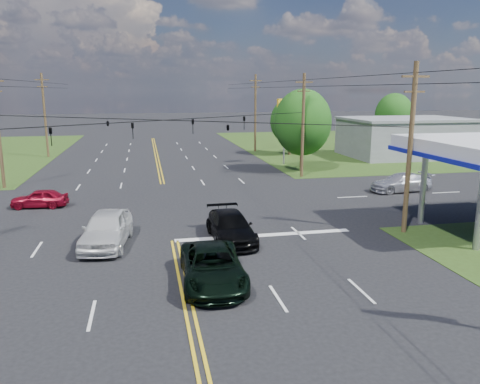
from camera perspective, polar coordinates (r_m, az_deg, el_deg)
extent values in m
plane|color=black|center=(33.32, -8.87, -1.70)|extent=(280.00, 280.00, 0.00)
cube|color=#293F14|center=(74.32, 17.93, 5.54)|extent=(46.00, 48.00, 0.03)
cube|color=silver|center=(26.38, 2.97, -5.32)|extent=(10.00, 0.50, 0.02)
cube|color=slate|center=(61.27, 19.43, 6.19)|extent=(14.00, 10.00, 4.40)
cylinder|color=#A5A5AA|center=(30.26, 21.44, 0.67)|extent=(0.36, 0.36, 4.65)
cylinder|color=#45361D|center=(27.58, 20.00, 4.84)|extent=(0.28, 0.28, 9.50)
cube|color=#45361D|center=(27.40, 20.62, 13.05)|extent=(1.60, 0.12, 0.12)
cube|color=#45361D|center=(27.39, 20.49, 11.38)|extent=(1.20, 0.10, 0.10)
cylinder|color=#45361D|center=(43.87, 7.68, 7.97)|extent=(0.28, 0.28, 9.50)
cube|color=#45361D|center=(43.75, 7.83, 13.13)|extent=(1.60, 0.12, 0.12)
cube|color=#45361D|center=(43.75, 7.80, 12.09)|extent=(1.20, 0.10, 0.10)
cylinder|color=#45361D|center=(61.52, -22.69, 8.59)|extent=(0.28, 0.28, 10.00)
cube|color=#45361D|center=(61.46, -23.02, 12.49)|extent=(1.60, 0.12, 0.12)
cube|color=#45361D|center=(61.45, -22.96, 11.74)|extent=(1.20, 0.10, 0.10)
cylinder|color=#45361D|center=(62.08, 1.88, 9.54)|extent=(0.28, 0.28, 10.00)
cube|color=#45361D|center=(62.02, 1.91, 13.42)|extent=(1.60, 0.12, 0.12)
cube|color=#45361D|center=(62.01, 1.91, 12.68)|extent=(1.20, 0.10, 0.10)
imported|color=black|center=(28.42, -22.06, 6.26)|extent=(0.17, 0.21, 1.05)
imported|color=black|center=(31.00, -12.94, 7.27)|extent=(0.17, 0.21, 1.05)
imported|color=black|center=(34.04, -5.76, 7.94)|extent=(0.17, 0.21, 1.05)
imported|color=black|center=(37.74, 0.51, 8.42)|extent=(0.17, 0.21, 1.05)
imported|color=black|center=(35.20, -15.82, 8.13)|extent=(1.24, 0.26, 0.50)
imported|color=black|center=(30.18, -1.49, 7.97)|extent=(1.24, 0.26, 0.50)
cylinder|color=black|center=(33.56, 14.19, 13.51)|extent=(0.04, 100.00, 0.04)
cylinder|color=black|center=(33.55, 14.14, 12.49)|extent=(0.04, 100.00, 0.04)
cylinder|color=#45361D|center=(47.33, 7.53, 4.51)|extent=(0.36, 0.36, 3.30)
ellipsoid|color=#1E4312|center=(47.01, 7.64, 8.41)|extent=(5.70, 5.70, 6.60)
cylinder|color=#45361D|center=(59.45, 6.06, 5.90)|extent=(0.36, 0.36, 2.86)
ellipsoid|color=#1E4312|center=(59.21, 6.12, 8.59)|extent=(4.94, 4.94, 5.72)
cylinder|color=#45361D|center=(71.94, 18.09, 6.56)|extent=(0.36, 0.36, 3.08)
ellipsoid|color=#1E4312|center=(71.73, 18.25, 8.95)|extent=(5.32, 5.32, 6.16)
imported|color=black|center=(19.84, -3.37, -9.04)|extent=(2.74, 5.58, 1.52)
imported|color=black|center=(25.27, -1.14, -4.29)|extent=(2.26, 5.30, 1.52)
imported|color=silver|center=(25.42, -15.96, -4.31)|extent=(2.84, 5.62, 1.84)
imported|color=maroon|center=(35.27, -23.25, -0.72)|extent=(3.88, 1.83, 1.28)
imported|color=silver|center=(39.69, 19.00, 1.11)|extent=(5.21, 2.48, 1.47)
cylinder|color=#A5A5AA|center=(51.46, 5.41, 7.37)|extent=(0.20, 0.20, 7.21)
cube|color=yellow|center=(51.30, 5.48, 10.71)|extent=(1.91, 1.03, 0.99)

